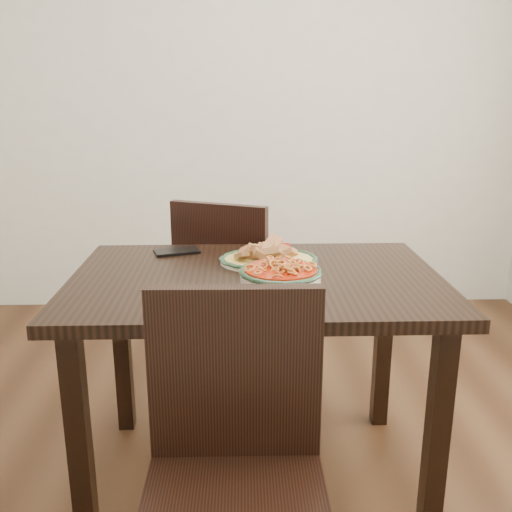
{
  "coord_description": "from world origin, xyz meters",
  "views": [
    {
      "loc": [
        -0.03,
        -1.76,
        1.32
      ],
      "look_at": [
        0.03,
        0.02,
        0.81
      ],
      "focal_mm": 40.0,
      "sensor_mm": 36.0,
      "label": 1
    }
  ],
  "objects_px": {
    "smartphone": "(177,251)",
    "noodle_bowl": "(281,275)",
    "chair_near": "(235,461)",
    "dining_table": "(256,304)",
    "chair_far": "(230,287)",
    "fish_plate": "(269,251)"
  },
  "relations": [
    {
      "from": "dining_table",
      "to": "smartphone",
      "type": "xyz_separation_m",
      "value": [
        -0.28,
        0.28,
        0.1
      ]
    },
    {
      "from": "fish_plate",
      "to": "noodle_bowl",
      "type": "height_order",
      "value": "fish_plate"
    },
    {
      "from": "chair_near",
      "to": "fish_plate",
      "type": "xyz_separation_m",
      "value": [
        0.12,
        0.76,
        0.3
      ]
    },
    {
      "from": "chair_near",
      "to": "smartphone",
      "type": "xyz_separation_m",
      "value": [
        -0.22,
        0.9,
        0.26
      ]
    },
    {
      "from": "noodle_bowl",
      "to": "chair_near",
      "type": "bearing_deg",
      "value": -105.91
    },
    {
      "from": "dining_table",
      "to": "noodle_bowl",
      "type": "bearing_deg",
      "value": -63.13
    },
    {
      "from": "dining_table",
      "to": "chair_far",
      "type": "distance_m",
      "value": 0.64
    },
    {
      "from": "dining_table",
      "to": "noodle_bowl",
      "type": "distance_m",
      "value": 0.21
    },
    {
      "from": "chair_near",
      "to": "fish_plate",
      "type": "bearing_deg",
      "value": 81.84
    },
    {
      "from": "smartphone",
      "to": "noodle_bowl",
      "type": "bearing_deg",
      "value": -67.03
    },
    {
      "from": "dining_table",
      "to": "chair_far",
      "type": "bearing_deg",
      "value": 98.93
    },
    {
      "from": "chair_near",
      "to": "smartphone",
      "type": "relative_size",
      "value": 5.51
    },
    {
      "from": "chair_far",
      "to": "noodle_bowl",
      "type": "relative_size",
      "value": 3.53
    },
    {
      "from": "chair_far",
      "to": "fish_plate",
      "type": "height_order",
      "value": "chair_far"
    },
    {
      "from": "fish_plate",
      "to": "smartphone",
      "type": "distance_m",
      "value": 0.36
    },
    {
      "from": "dining_table",
      "to": "chair_near",
      "type": "bearing_deg",
      "value": -96.41
    },
    {
      "from": "chair_far",
      "to": "noodle_bowl",
      "type": "xyz_separation_m",
      "value": [
        0.17,
        -0.75,
        0.29
      ]
    },
    {
      "from": "chair_near",
      "to": "noodle_bowl",
      "type": "xyz_separation_m",
      "value": [
        0.14,
        0.49,
        0.29
      ]
    },
    {
      "from": "chair_near",
      "to": "smartphone",
      "type": "distance_m",
      "value": 0.96
    },
    {
      "from": "dining_table",
      "to": "smartphone",
      "type": "height_order",
      "value": "smartphone"
    },
    {
      "from": "fish_plate",
      "to": "smartphone",
      "type": "bearing_deg",
      "value": 156.62
    },
    {
      "from": "chair_near",
      "to": "smartphone",
      "type": "bearing_deg",
      "value": 104.03
    }
  ]
}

